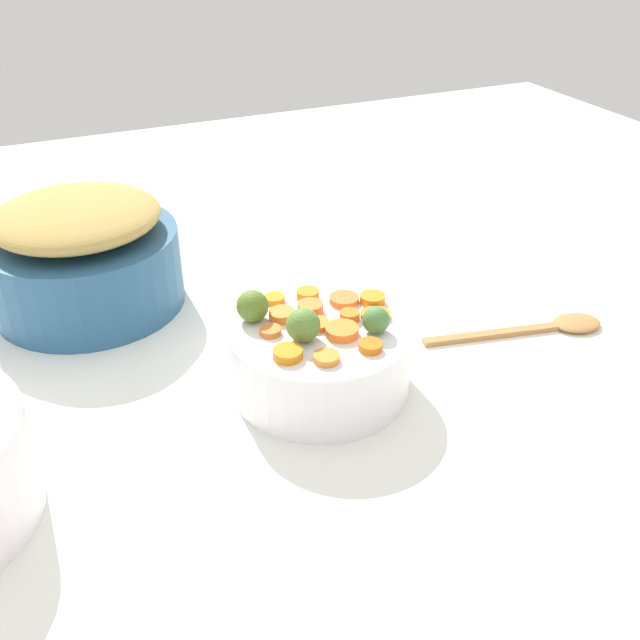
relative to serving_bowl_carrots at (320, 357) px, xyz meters
name	(u,v)px	position (x,y,z in m)	size (l,w,h in m)	color
tabletop	(349,404)	(-0.02, 0.04, -0.05)	(2.40, 2.40, 0.02)	white
serving_bowl_carrots	(320,357)	(0.00, 0.00, 0.00)	(0.22, 0.22, 0.09)	white
metal_pot	(86,269)	(0.23, -0.33, 0.01)	(0.28, 0.28, 0.12)	#26537A
stuffing_mound	(76,216)	(0.23, -0.33, 0.10)	(0.24, 0.24, 0.05)	tan
carrot_slice_0	(317,324)	(0.00, 0.00, 0.05)	(0.03, 0.03, 0.01)	orange
carrot_slice_1	(326,358)	(0.02, 0.07, 0.05)	(0.03, 0.03, 0.01)	orange
carrot_slice_2	(288,354)	(0.06, 0.04, 0.05)	(0.03, 0.03, 0.01)	orange
carrot_slice_3	(270,331)	(0.06, -0.01, 0.05)	(0.03, 0.03, 0.01)	orange
carrot_slice_4	(350,316)	(-0.04, 0.00, 0.05)	(0.02, 0.02, 0.01)	orange
carrot_slice_5	(376,315)	(-0.07, 0.01, 0.05)	(0.04, 0.04, 0.01)	orange
carrot_slice_6	(310,308)	(0.00, -0.04, 0.05)	(0.03, 0.03, 0.01)	orange
carrot_slice_7	(274,299)	(0.03, -0.08, 0.05)	(0.03, 0.03, 0.01)	orange
carrot_slice_8	(282,315)	(0.03, -0.04, 0.05)	(0.03, 0.03, 0.01)	orange
carrot_slice_9	(370,346)	(-0.03, 0.07, 0.05)	(0.03, 0.03, 0.01)	orange
carrot_slice_10	(373,299)	(-0.08, -0.03, 0.05)	(0.03, 0.03, 0.01)	orange
carrot_slice_11	(344,299)	(-0.05, -0.04, 0.05)	(0.04, 0.04, 0.01)	orange
carrot_slice_12	(308,295)	(-0.01, -0.07, 0.05)	(0.03, 0.03, 0.01)	orange
carrot_slice_13	(342,331)	(-0.02, 0.03, 0.05)	(0.04, 0.04, 0.01)	orange
brussels_sprout_0	(375,320)	(-0.06, 0.04, 0.06)	(0.03, 0.03, 0.03)	#4A7E3C
brussels_sprout_1	(303,325)	(0.03, 0.02, 0.06)	(0.04, 0.04, 0.04)	#597F34
brussels_sprout_2	(252,306)	(0.07, -0.05, 0.06)	(0.04, 0.04, 0.04)	#587528
wooden_spoon	(548,327)	(-0.35, 0.01, -0.04)	(0.26, 0.09, 0.01)	#B67841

